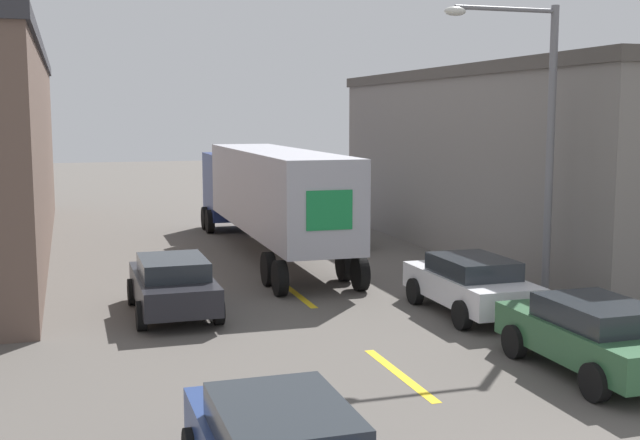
{
  "coord_description": "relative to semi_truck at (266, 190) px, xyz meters",
  "views": [
    {
      "loc": [
        -5.91,
        -6.82,
        4.93
      ],
      "look_at": [
        0.08,
        12.19,
        2.31
      ],
      "focal_mm": 45.0,
      "sensor_mm": 36.0,
      "label": 1
    }
  ],
  "objects": [
    {
      "name": "road_centerline",
      "position": [
        -0.77,
        -13.91,
        -2.27
      ],
      "size": [
        0.2,
        17.63,
        0.01
      ],
      "color": "gold",
      "rests_on": "ground_plane"
    },
    {
      "name": "warehouse_right",
      "position": [
        11.43,
        -1.87,
        1.02
      ],
      "size": [
        11.33,
        19.34,
        6.59
      ],
      "color": "slate",
      "rests_on": "ground_plane"
    },
    {
      "name": "semi_truck",
      "position": [
        0.0,
        0.0,
        0.0
      ],
      "size": [
        2.8,
        15.34,
        3.75
      ],
      "rotation": [
        0.0,
        0.0,
        -0.01
      ],
      "color": "navy",
      "rests_on": "ground_plane"
    },
    {
      "name": "parked_car_right_near",
      "position": [
        2.77,
        -14.99,
        -1.5
      ],
      "size": [
        2.01,
        4.24,
        1.45
      ],
      "color": "#2D5B38",
      "rests_on": "ground_plane"
    },
    {
      "name": "parked_car_right_mid",
      "position": [
        2.77,
        -10.08,
        -1.5
      ],
      "size": [
        2.01,
        4.24,
        1.45
      ],
      "color": "silver",
      "rests_on": "ground_plane"
    },
    {
      "name": "parked_car_left_far",
      "position": [
        -4.31,
        -7.92,
        -1.5
      ],
      "size": [
        2.01,
        4.24,
        1.45
      ],
      "color": "black",
      "rests_on": "ground_plane"
    },
    {
      "name": "parked_car_right_far",
      "position": [
        2.77,
        1.4,
        -1.5
      ],
      "size": [
        2.01,
        4.24,
        1.45
      ],
      "color": "tan",
      "rests_on": "ground_plane"
    },
    {
      "name": "street_lamp",
      "position": [
        4.64,
        -9.87,
        2.24
      ],
      "size": [
        3.14,
        0.32,
        7.64
      ],
      "color": "slate",
      "rests_on": "ground_plane"
    }
  ]
}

